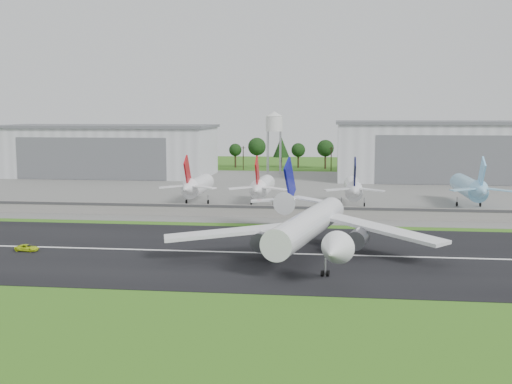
# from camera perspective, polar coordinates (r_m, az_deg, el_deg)

# --- Properties ---
(ground) EXTENTS (600.00, 600.00, 0.00)m
(ground) POSITION_cam_1_polar(r_m,az_deg,el_deg) (124.63, -4.11, -6.35)
(ground) COLOR #2A6B19
(ground) RESTS_ON ground
(runway) EXTENTS (320.00, 60.00, 0.10)m
(runway) POSITION_cam_1_polar(r_m,az_deg,el_deg) (134.19, -3.29, -5.35)
(runway) COLOR black
(runway) RESTS_ON ground
(runway_centerline) EXTENTS (220.00, 1.00, 0.02)m
(runway_centerline) POSITION_cam_1_polar(r_m,az_deg,el_deg) (134.18, -3.29, -5.32)
(runway_centerline) COLOR white
(runway_centerline) RESTS_ON runway
(apron) EXTENTS (320.00, 150.00, 0.10)m
(apron) POSITION_cam_1_polar(r_m,az_deg,el_deg) (241.80, 1.35, 0.24)
(apron) COLOR slate
(apron) RESTS_ON ground
(blast_fence) EXTENTS (240.00, 0.61, 3.50)m
(blast_fence) POSITION_cam_1_polar(r_m,az_deg,el_deg) (177.57, -0.71, -1.69)
(blast_fence) COLOR gray
(blast_fence) RESTS_ON ground
(hangar_west) EXTENTS (97.00, 44.00, 23.20)m
(hangar_west) POSITION_cam_1_polar(r_m,az_deg,el_deg) (302.61, -13.06, 3.64)
(hangar_west) COLOR silver
(hangar_west) RESTS_ON ground
(hangar_east) EXTENTS (102.00, 47.00, 25.20)m
(hangar_east) POSITION_cam_1_polar(r_m,az_deg,el_deg) (288.93, 17.27, 3.55)
(hangar_east) COLOR silver
(hangar_east) RESTS_ON ground
(water_tower) EXTENTS (8.40, 8.40, 29.40)m
(water_tower) POSITION_cam_1_polar(r_m,az_deg,el_deg) (305.28, 1.63, 6.28)
(water_tower) COLOR #99999E
(water_tower) RESTS_ON ground
(utility_poles) EXTENTS (230.00, 3.00, 12.00)m
(utility_poles) POSITION_cam_1_polar(r_m,az_deg,el_deg) (321.09, 2.75, 1.92)
(utility_poles) COLOR black
(utility_poles) RESTS_ON ground
(treeline) EXTENTS (320.00, 16.00, 22.00)m
(treeline) POSITION_cam_1_polar(r_m,az_deg,el_deg) (335.99, 2.94, 2.15)
(treeline) COLOR black
(treeline) RESTS_ON ground
(main_airliner) EXTENTS (55.99, 58.86, 18.17)m
(main_airliner) POSITION_cam_1_polar(r_m,az_deg,el_deg) (130.82, 4.67, -3.52)
(main_airliner) COLOR white
(main_airliner) RESTS_ON runway
(ground_vehicle) EXTENTS (5.14, 2.72, 1.38)m
(ground_vehicle) POSITION_cam_1_polar(r_m,az_deg,el_deg) (142.81, -19.69, -4.69)
(ground_vehicle) COLOR #C4DE1A
(ground_vehicle) RESTS_ON runway
(parked_jet_red_a) EXTENTS (7.36, 31.29, 16.55)m
(parked_jet_red_a) POSITION_cam_1_polar(r_m,az_deg,el_deg) (201.41, -5.35, 0.54)
(parked_jet_red_a) COLOR white
(parked_jet_red_a) RESTS_ON ground
(parked_jet_red_b) EXTENTS (7.36, 31.29, 16.48)m
(parked_jet_red_b) POSITION_cam_1_polar(r_m,az_deg,el_deg) (198.03, 0.51, 0.44)
(parked_jet_red_b) COLOR white
(parked_jet_red_b) RESTS_ON ground
(parked_jet_navy) EXTENTS (7.36, 31.29, 16.43)m
(parked_jet_navy) POSITION_cam_1_polar(r_m,az_deg,el_deg) (196.88, 8.63, 0.31)
(parked_jet_navy) COLOR white
(parked_jet_navy) RESTS_ON ground
(parked_jet_skyblue) EXTENTS (7.36, 37.29, 16.72)m
(parked_jet_skyblue) POSITION_cam_1_polar(r_m,az_deg,el_deg) (205.97, 18.51, 0.38)
(parked_jet_skyblue) COLOR #87C4EA
(parked_jet_skyblue) RESTS_ON ground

